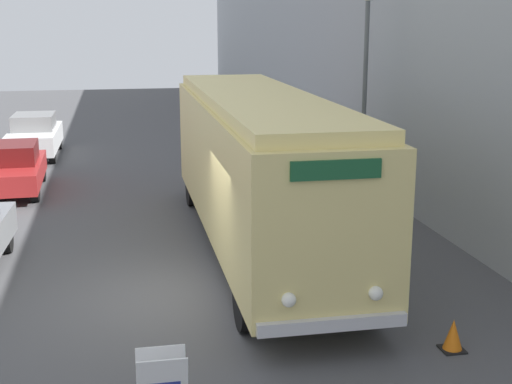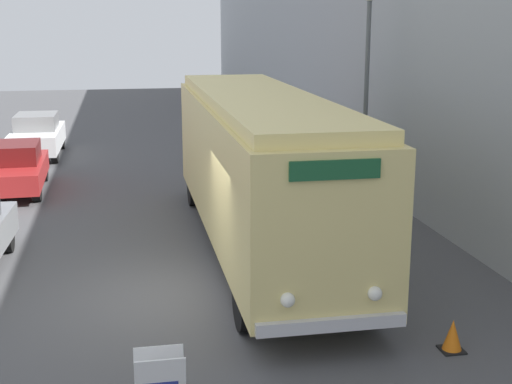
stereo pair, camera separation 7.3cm
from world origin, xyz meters
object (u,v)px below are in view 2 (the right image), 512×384
vintage_bus (260,163)px  traffic_cone (453,336)px  streetlamp (367,65)px  parked_car_far (37,135)px  parked_car_mid (14,168)px

vintage_bus → traffic_cone: (1.98, -5.46, -1.70)m
streetlamp → parked_car_far: (-9.47, 9.13, -3.02)m
vintage_bus → parked_car_mid: vintage_bus is taller
parked_car_mid → traffic_cone: parked_car_mid is taller
streetlamp → traffic_cone: 9.40m
vintage_bus → parked_car_far: 13.68m
vintage_bus → parked_car_far: (-6.00, 12.24, -1.16)m
traffic_cone → parked_car_mid: bearing=123.7°
parked_car_mid → vintage_bus: bearing=-48.8°
traffic_cone → streetlamp: bearing=80.1°
streetlamp → traffic_cone: streetlamp is taller
streetlamp → parked_car_mid: size_ratio=1.42×
parked_car_far → traffic_cone: bearing=-65.2°
parked_car_far → traffic_cone: size_ratio=8.31×
vintage_bus → streetlamp: 5.02m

